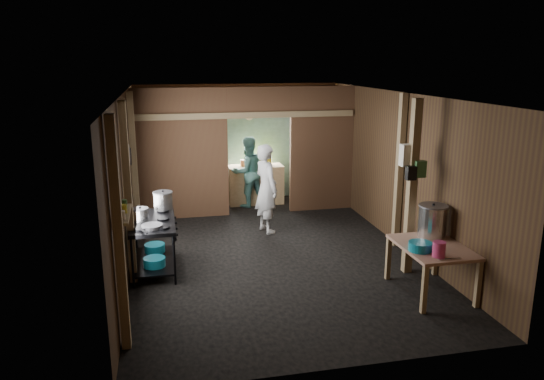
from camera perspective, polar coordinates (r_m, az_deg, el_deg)
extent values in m
cube|color=black|center=(8.75, -0.28, -6.68)|extent=(4.50, 7.00, 0.00)
cube|color=#2F2D2A|center=(8.18, -0.30, 10.57)|extent=(4.50, 7.00, 0.00)
cube|color=#432E18|center=(11.76, -3.80, 5.31)|extent=(4.50, 0.00, 2.60)
cube|color=#432E18|center=(5.13, 7.80, -6.75)|extent=(4.50, 0.00, 2.60)
cube|color=#432E18|center=(8.22, -15.82, 0.88)|extent=(0.00, 7.00, 2.60)
cube|color=#432E18|center=(9.09, 13.74, 2.26)|extent=(0.00, 7.00, 2.60)
cube|color=#513821|center=(10.36, -10.02, 3.90)|extent=(1.85, 0.10, 2.60)
cube|color=#513821|center=(10.85, 5.50, 4.52)|extent=(1.35, 0.10, 2.60)
cube|color=#513821|center=(10.41, -1.44, 9.71)|extent=(1.30, 0.10, 0.60)
cube|color=#7CABAA|center=(11.71, -3.75, 5.02)|extent=(4.40, 0.06, 2.50)
cube|color=#9D845C|center=(11.45, -1.84, 0.61)|extent=(1.20, 0.50, 0.85)
cylinder|color=silver|center=(11.62, -2.54, 8.20)|extent=(0.20, 0.03, 0.20)
cube|color=#9D845C|center=(5.72, -16.61, -5.00)|extent=(0.10, 0.12, 2.60)
cube|color=#9D845C|center=(7.44, -15.64, -0.49)|extent=(0.10, 0.12, 2.60)
cube|color=#9D845C|center=(9.39, -14.98, 2.56)|extent=(0.10, 0.12, 2.60)
cube|color=#9D845C|center=(8.89, 13.89, 1.98)|extent=(0.10, 0.12, 2.60)
cube|color=#9D845C|center=(7.78, 15.19, 0.18)|extent=(0.12, 0.12, 2.60)
cube|color=#9D845C|center=(10.34, -2.76, 8.28)|extent=(4.40, 0.12, 0.12)
cylinder|color=slate|center=(8.54, -15.56, 3.78)|extent=(0.03, 0.34, 0.34)
cylinder|color=black|center=(8.95, -15.39, 3.61)|extent=(0.03, 0.30, 0.30)
cube|color=#9D845C|center=(6.16, -16.07, -2.60)|extent=(0.14, 0.80, 0.03)
cylinder|color=silver|center=(5.91, -16.26, -2.69)|extent=(0.07, 0.07, 0.10)
cylinder|color=yellow|center=(6.14, -16.11, -2.02)|extent=(0.08, 0.08, 0.10)
cylinder|color=#366735|center=(6.36, -15.99, -1.47)|extent=(0.06, 0.06, 0.10)
cube|color=silver|center=(7.73, 14.82, 3.75)|extent=(0.22, 0.15, 0.32)
cube|color=#366735|center=(7.70, 16.00, 2.26)|extent=(0.16, 0.12, 0.24)
cube|color=black|center=(7.63, 15.12, 1.83)|extent=(0.14, 0.10, 0.20)
cylinder|color=teal|center=(7.88, -12.87, -7.77)|extent=(0.32, 0.32, 0.13)
cylinder|color=teal|center=(8.44, -12.84, -6.28)|extent=(0.32, 0.32, 0.13)
cylinder|color=teal|center=(7.09, 16.07, -6.01)|extent=(0.40, 0.40, 0.12)
cylinder|color=#C4366C|center=(6.94, 17.98, -6.25)|extent=(0.19, 0.19, 0.20)
cube|color=silver|center=(6.92, 19.08, -7.21)|extent=(0.30, 0.04, 0.01)
cylinder|color=yellow|center=(11.36, -0.99, 3.25)|extent=(0.38, 0.38, 0.21)
cylinder|color=#C86839|center=(11.29, -3.21, 3.00)|extent=(0.12, 0.12, 0.14)
imported|color=silver|center=(9.46, -0.63, 0.17)|extent=(0.56, 0.69, 1.64)
imported|color=#4A837A|center=(11.15, -2.71, 2.02)|extent=(0.89, 0.80, 1.53)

